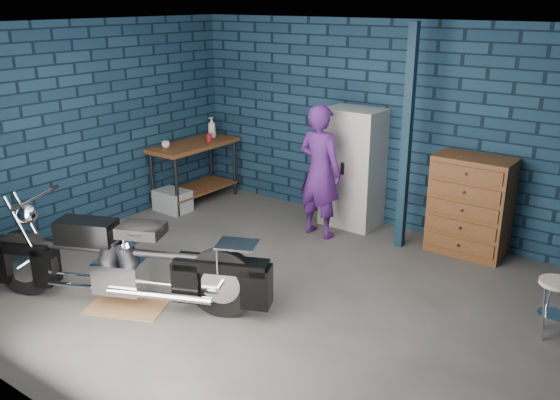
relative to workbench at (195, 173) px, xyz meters
The scene contains 14 objects.
ground 3.18m from the workbench, 31.72° to the right, with size 6.00×6.00×0.00m, color #53504E.
room_walls 3.24m from the workbench, 22.37° to the right, with size 6.02×5.01×2.71m.
support_post 3.36m from the workbench, ahead, with size 0.10×0.10×2.70m, color #112536.
workbench is the anchor object (origin of this frame).
drip_mat 3.23m from the workbench, 58.08° to the right, with size 0.77×0.58×0.01m, color brown.
motorcycle 3.20m from the workbench, 58.08° to the right, with size 2.51×0.68×1.10m, color black, non-canonical shape.
person 2.25m from the workbench, ahead, with size 0.63×0.41×1.71m, color #471B67.
storage_bin 0.58m from the workbench, 87.71° to the right, with size 0.50×0.35×0.31m, color #909398.
locker 2.45m from the workbench, 13.65° to the left, with size 0.74×0.53×1.59m, color beige.
tool_chest 4.01m from the workbench, ahead, with size 0.90×0.50×1.19m, color brown.
shop_stool 5.32m from the workbench, ahead, with size 0.31×0.31×0.56m, color beige, non-canonical shape.
cup_a 0.68m from the workbench, 104.69° to the right, with size 0.12×0.12×0.09m, color beige.
mug_red 0.57m from the workbench, 60.68° to the left, with size 0.09×0.09×0.12m, color maroon.
bottle 0.75m from the workbench, 93.16° to the left, with size 0.12×0.12×0.31m, color #909398.
Camera 1 is at (3.41, -4.44, 2.95)m, focal length 38.00 mm.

